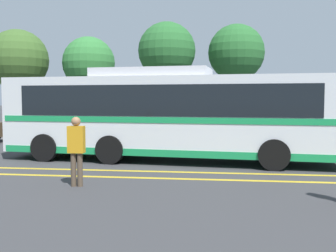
# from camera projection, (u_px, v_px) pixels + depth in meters

# --- Properties ---
(ground_plane) EXTENTS (220.00, 220.00, 0.00)m
(ground_plane) POSITION_uv_depth(u_px,v_px,m) (137.00, 158.00, 14.96)
(ground_plane) COLOR #38383A
(lane_strip_0) EXTENTS (31.97, 0.20, 0.01)m
(lane_strip_0) POSITION_uv_depth(u_px,v_px,m) (159.00, 172.00, 12.21)
(lane_strip_0) COLOR gold
(lane_strip_0) RESTS_ON ground_plane
(lane_strip_1) EXTENTS (31.97, 0.20, 0.01)m
(lane_strip_1) POSITION_uv_depth(u_px,v_px,m) (154.00, 178.00, 11.20)
(lane_strip_1) COLOR gold
(lane_strip_1) RESTS_ON ground_plane
(curb_strip) EXTENTS (39.97, 0.36, 0.15)m
(curb_strip) POSITION_uv_depth(u_px,v_px,m) (184.00, 140.00, 20.90)
(curb_strip) COLOR #99999E
(curb_strip) RESTS_ON ground_plane
(transit_bus) EXTENTS (12.45, 3.68, 3.36)m
(transit_bus) POSITION_uv_depth(u_px,v_px,m) (168.00, 113.00, 14.27)
(transit_bus) COLOR silver
(transit_bus) RESTS_ON ground_plane
(parked_car_1) EXTENTS (4.00, 2.07, 1.48)m
(parked_car_1) POSITION_uv_depth(u_px,v_px,m) (82.00, 128.00, 20.16)
(parked_car_1) COLOR olive
(parked_car_1) RESTS_ON ground_plane
(pedestrian_1) EXTENTS (0.43, 0.24, 1.80)m
(pedestrian_1) POSITION_uv_depth(u_px,v_px,m) (76.00, 147.00, 10.09)
(pedestrian_1) COLOR brown
(pedestrian_1) RESTS_ON ground_plane
(tree_0) EXTENTS (3.39, 3.39, 6.75)m
(tree_0) POSITION_uv_depth(u_px,v_px,m) (236.00, 53.00, 23.65)
(tree_0) COLOR #513823
(tree_0) RESTS_ON ground_plane
(tree_1) EXTENTS (3.37, 3.37, 6.26)m
(tree_1) POSITION_uv_depth(u_px,v_px,m) (89.00, 63.00, 25.36)
(tree_1) COLOR #513823
(tree_1) RESTS_ON ground_plane
(tree_2) EXTENTS (3.88, 3.88, 6.73)m
(tree_2) POSITION_uv_depth(u_px,v_px,m) (18.00, 60.00, 25.39)
(tree_2) COLOR #513823
(tree_2) RESTS_ON ground_plane
(tree_3) EXTENTS (3.31, 3.31, 6.68)m
(tree_3) POSITION_uv_depth(u_px,v_px,m) (167.00, 51.00, 22.61)
(tree_3) COLOR #513823
(tree_3) RESTS_ON ground_plane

